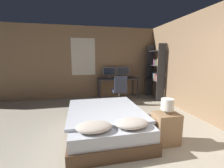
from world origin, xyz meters
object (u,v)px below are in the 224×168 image
at_px(monitor_right, 123,71).
at_px(keyboard, 119,79).
at_px(bedside_lamp, 167,104).
at_px(nightstand, 166,128).
at_px(computer_mouse, 127,78).
at_px(desk, 118,81).
at_px(bookshelf, 156,70).
at_px(monitor_left, 110,72).
at_px(office_chair, 119,92).
at_px(bed, 106,122).

xyz_separation_m(monitor_right, keyboard, (-0.27, -0.42, -0.23)).
bearing_deg(bedside_lamp, nightstand, 90.00).
relative_size(keyboard, computer_mouse, 5.88).
xyz_separation_m(desk, computer_mouse, (0.30, -0.21, 0.11)).
distance_m(keyboard, computer_mouse, 0.30).
bearing_deg(keyboard, bookshelf, -8.27).
distance_m(bedside_lamp, computer_mouse, 3.02).
relative_size(computer_mouse, bookshelf, 0.03).
bearing_deg(nightstand, monitor_left, 95.74).
bearing_deg(office_chair, monitor_left, 100.48).
bearing_deg(computer_mouse, monitor_left, 143.27).
bearing_deg(bookshelf, computer_mouse, 169.52).
bearing_deg(keyboard, monitor_left, 122.78).
bearing_deg(nightstand, bookshelf, 65.14).
distance_m(desk, office_chair, 0.75).
distance_m(bedside_lamp, office_chair, 2.58).
relative_size(monitor_left, monitor_right, 1.00).
height_order(nightstand, desk, desk).
distance_m(bed, nightstand, 1.16).
bearing_deg(monitor_right, desk, -141.95).
xyz_separation_m(nightstand, keyboard, (-0.07, 3.02, 0.50)).
height_order(bed, office_chair, office_chair).
bearing_deg(nightstand, desk, 91.28).
relative_size(nightstand, desk, 0.37).
bearing_deg(bedside_lamp, keyboard, 91.37).
bearing_deg(monitor_left, office_chair, -79.52).
height_order(bed, bookshelf, bookshelf).
distance_m(bed, bedside_lamp, 1.26).
xyz_separation_m(computer_mouse, bookshelf, (1.08, -0.20, 0.31)).
bearing_deg(bookshelf, monitor_right, 150.46).
relative_size(bed, bedside_lamp, 7.32).
height_order(keyboard, office_chair, office_chair).
relative_size(office_chair, bookshelf, 0.47).
xyz_separation_m(nightstand, computer_mouse, (0.22, 3.02, 0.50)).
height_order(desk, office_chair, office_chair).
distance_m(monitor_left, monitor_right, 0.55).
height_order(bedside_lamp, desk, bedside_lamp).
xyz_separation_m(bed, monitor_left, (0.65, 2.85, 0.76)).
distance_m(desk, keyboard, 0.23).
relative_size(monitor_left, bookshelf, 0.25).
distance_m(monitor_left, computer_mouse, 0.74).
xyz_separation_m(monitor_left, monitor_right, (0.55, 0.00, 0.00)).
bearing_deg(computer_mouse, office_chair, -131.10).
xyz_separation_m(keyboard, bookshelf, (1.38, -0.20, 0.32)).
bearing_deg(bookshelf, desk, 163.39).
distance_m(nightstand, bookshelf, 3.21).
bearing_deg(office_chair, desk, 80.82).
height_order(bed, monitor_left, monitor_left).
relative_size(bed, keyboard, 4.73).
bearing_deg(bed, office_chair, 67.39).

